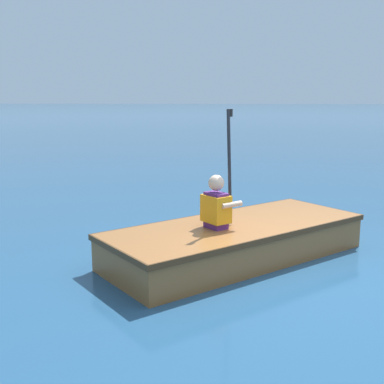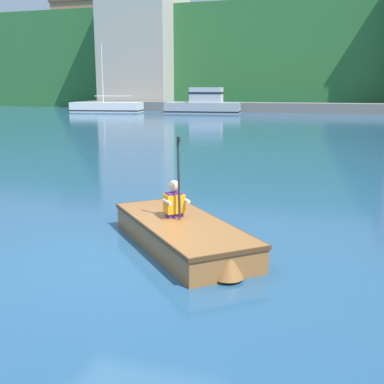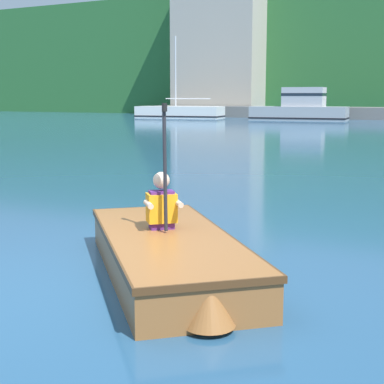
{
  "view_description": "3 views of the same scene",
  "coord_description": "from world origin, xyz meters",
  "px_view_note": "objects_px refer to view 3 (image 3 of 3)",
  "views": [
    {
      "loc": [
        -4.66,
        0.73,
        1.77
      ],
      "look_at": [
        0.55,
        1.28,
        0.75
      ],
      "focal_mm": 45.0,
      "sensor_mm": 36.0,
      "label": 1
    },
    {
      "loc": [
        2.78,
        -5.83,
        2.38
      ],
      "look_at": [
        0.55,
        1.28,
        0.75
      ],
      "focal_mm": 45.0,
      "sensor_mm": 36.0,
      "label": 2
    },
    {
      "loc": [
        3.34,
        -4.02,
        1.73
      ],
      "look_at": [
        0.55,
        1.28,
        0.75
      ],
      "focal_mm": 55.0,
      "sensor_mm": 36.0,
      "label": 3
    }
  ],
  "objects_px": {
    "moored_boat_dock_west_end": "(180,112)",
    "person_paddler": "(162,203)",
    "rowboat_foreground": "(169,253)",
    "moored_boat_dock_center_near": "(300,108)"
  },
  "relations": [
    {
      "from": "moored_boat_dock_west_end",
      "to": "person_paddler",
      "type": "xyz_separation_m",
      "value": [
        19.74,
        -36.06,
        0.22
      ]
    },
    {
      "from": "rowboat_foreground",
      "to": "moored_boat_dock_center_near",
      "type": "bearing_deg",
      "value": 105.57
    },
    {
      "from": "person_paddler",
      "to": "moored_boat_dock_center_near",
      "type": "bearing_deg",
      "value": 105.34
    },
    {
      "from": "moored_boat_dock_west_end",
      "to": "rowboat_foreground",
      "type": "xyz_separation_m",
      "value": [
        19.96,
        -36.31,
        -0.22
      ]
    },
    {
      "from": "rowboat_foreground",
      "to": "person_paddler",
      "type": "distance_m",
      "value": 0.55
    },
    {
      "from": "moored_boat_dock_west_end",
      "to": "moored_boat_dock_center_near",
      "type": "distance_m",
      "value": 9.77
    },
    {
      "from": "rowboat_foreground",
      "to": "person_paddler",
      "type": "relative_size",
      "value": 2.39
    },
    {
      "from": "moored_boat_dock_west_end",
      "to": "moored_boat_dock_center_near",
      "type": "xyz_separation_m",
      "value": [
        9.76,
        0.31,
        0.42
      ]
    },
    {
      "from": "person_paddler",
      "to": "moored_boat_dock_west_end",
      "type": "bearing_deg",
      "value": 118.69
    },
    {
      "from": "moored_boat_dock_center_near",
      "to": "person_paddler",
      "type": "bearing_deg",
      "value": -74.66
    }
  ]
}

